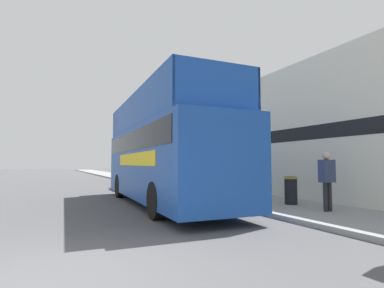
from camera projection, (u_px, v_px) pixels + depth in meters
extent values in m
plane|color=#4C4C4F|center=(48.00, 184.00, 22.95)|extent=(144.00, 144.00, 0.00)
cube|color=gray|center=(155.00, 183.00, 23.52)|extent=(3.35, 108.00, 0.14)
cube|color=beige|center=(358.00, 134.00, 13.16)|extent=(6.00, 12.03, 5.81)
cube|color=black|center=(309.00, 133.00, 11.88)|extent=(0.12, 11.43, 0.55)
cube|color=#9E664C|center=(198.00, 149.00, 27.29)|extent=(6.00, 18.17, 5.76)
pyramid|color=#383333|center=(198.00, 104.00, 27.56)|extent=(6.00, 18.17, 2.67)
cube|color=#19479E|center=(163.00, 163.00, 11.71)|extent=(2.96, 10.17, 2.63)
cube|color=yellow|center=(167.00, 159.00, 11.26)|extent=(2.78, 5.64, 0.45)
cube|color=black|center=(163.00, 142.00, 11.77)|extent=(2.95, 9.37, 0.70)
cube|color=#19479E|center=(163.00, 128.00, 11.80)|extent=(2.92, 9.37, 0.10)
cube|color=#19479E|center=(132.00, 110.00, 11.36)|extent=(0.47, 9.26, 1.18)
cube|color=#19479E|center=(192.00, 114.00, 12.33)|extent=(0.47, 9.26, 1.18)
cube|color=#19479E|center=(219.00, 84.00, 7.63)|extent=(2.53, 0.18, 1.18)
cube|color=#19479E|center=(140.00, 124.00, 15.45)|extent=(2.59, 1.52, 1.18)
cylinder|color=black|center=(120.00, 186.00, 14.06)|extent=(0.33, 1.09, 1.08)
cylinder|color=black|center=(166.00, 185.00, 14.96)|extent=(0.33, 1.09, 1.08)
cylinder|color=black|center=(156.00, 200.00, 8.52)|extent=(0.33, 1.09, 1.08)
cylinder|color=black|center=(226.00, 197.00, 9.41)|extent=(0.33, 1.09, 1.08)
cube|color=#9E9EA3|center=(134.00, 181.00, 18.48)|extent=(1.70, 3.95, 0.67)
cube|color=black|center=(135.00, 171.00, 18.41)|extent=(1.49, 1.90, 0.56)
cylinder|color=black|center=(118.00, 184.00, 19.24)|extent=(0.20, 0.60, 0.60)
cylinder|color=black|center=(141.00, 183.00, 19.89)|extent=(0.20, 0.60, 0.60)
cylinder|color=black|center=(126.00, 186.00, 17.04)|extent=(0.20, 0.60, 0.60)
cylinder|color=black|center=(152.00, 185.00, 17.69)|extent=(0.20, 0.60, 0.60)
cylinder|color=#232328|center=(325.00, 197.00, 9.06)|extent=(0.13, 0.13, 0.87)
cylinder|color=#232328|center=(330.00, 197.00, 9.14)|extent=(0.13, 0.13, 0.87)
cube|color=#2D3856|center=(327.00, 171.00, 9.15)|extent=(0.47, 0.26, 0.69)
sphere|color=tan|center=(326.00, 156.00, 9.18)|extent=(0.24, 0.24, 0.24)
cylinder|color=#232328|center=(241.00, 191.00, 11.37)|extent=(0.12, 0.12, 0.79)
cylinder|color=#232328|center=(245.00, 191.00, 11.44)|extent=(0.12, 0.12, 0.79)
cube|color=#4C3D33|center=(243.00, 172.00, 11.45)|extent=(0.43, 0.24, 0.63)
sphere|color=tan|center=(243.00, 161.00, 11.48)|extent=(0.22, 0.22, 0.22)
cylinder|color=#232328|center=(253.00, 188.00, 12.83)|extent=(0.11, 0.11, 0.76)
cylinder|color=#232328|center=(256.00, 188.00, 12.90)|extent=(0.11, 0.11, 0.76)
cube|color=#2D3856|center=(254.00, 172.00, 12.91)|extent=(0.41, 0.23, 0.60)
sphere|color=tan|center=(254.00, 163.00, 12.94)|extent=(0.21, 0.21, 0.21)
cylinder|color=black|center=(238.00, 149.00, 10.96)|extent=(0.13, 0.13, 3.96)
cylinder|color=silver|center=(238.00, 90.00, 11.10)|extent=(0.32, 0.32, 0.45)
cone|color=black|center=(238.00, 81.00, 11.13)|extent=(0.35, 0.35, 0.22)
cylinder|color=black|center=(163.00, 151.00, 18.78)|extent=(0.13, 0.13, 4.46)
cylinder|color=silver|center=(163.00, 112.00, 18.94)|extent=(0.32, 0.32, 0.45)
cone|color=black|center=(163.00, 107.00, 18.97)|extent=(0.35, 0.35, 0.22)
cylinder|color=black|center=(291.00, 190.00, 10.67)|extent=(0.44, 0.44, 0.98)
cylinder|color=#B28E1E|center=(291.00, 178.00, 10.70)|extent=(0.48, 0.48, 0.06)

